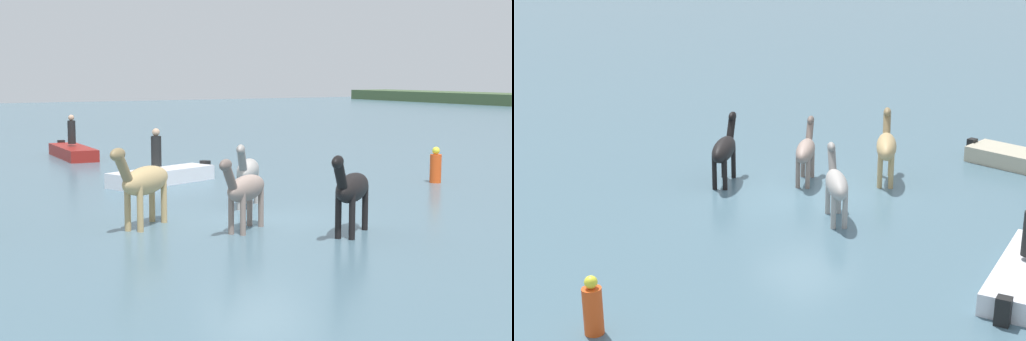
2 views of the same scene
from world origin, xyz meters
TOP-DOWN VIEW (x-y plane):
  - ground_plane at (0.00, 0.00)m, footprint 152.71×152.71m
  - horse_pinto_flank at (-0.79, -2.49)m, footprint 1.87×2.11m
  - horse_dark_mare at (2.17, 1.06)m, footprint 1.74×2.06m
  - horse_lead at (-1.97, 0.81)m, footprint 1.95×1.65m
  - horse_rear_stallion at (0.69, -0.73)m, footprint 1.61×1.93m
  - boat_dinghy_port at (-15.78, 0.30)m, footprint 4.25×1.32m
  - boat_motor_center at (-7.09, 0.60)m, footprint 2.22×3.91m
  - person_spotter_bow at (-15.90, 0.31)m, footprint 0.32×0.32m
  - person_boatman_standing at (-7.01, 0.36)m, footprint 0.32×0.32m
  - buoy_channel_marker at (-2.98, 8.19)m, footprint 0.36×0.36m

SIDE VIEW (x-z plane):
  - ground_plane at x=0.00m, z-range 0.00..0.00m
  - boat_motor_center at x=-7.09m, z-range -0.20..0.51m
  - boat_dinghy_port at x=-15.78m, z-range -0.20..0.52m
  - buoy_channel_marker at x=-2.98m, z-range -0.06..1.08m
  - horse_rear_stallion at x=0.69m, z-range 0.09..1.79m
  - horse_lead at x=-1.97m, z-range 0.09..1.81m
  - horse_dark_mare at x=2.17m, z-range 0.09..1.92m
  - horse_pinto_flank at x=-0.79m, z-range 0.10..2.00m
  - person_boatman_standing at x=-7.01m, z-range 0.51..1.70m
  - person_spotter_bow at x=-15.90m, z-range 0.52..1.71m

